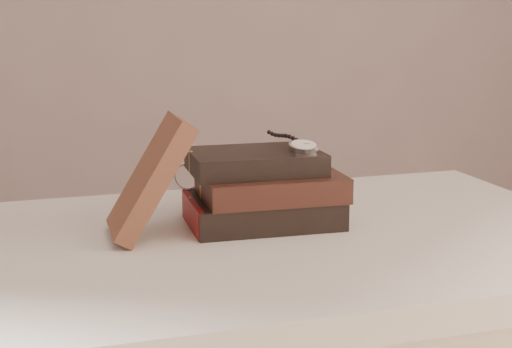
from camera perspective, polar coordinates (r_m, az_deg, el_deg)
name	(u,v)px	position (r m, az deg, el deg)	size (l,w,h in m)	color
table	(256,297)	(1.10, 0.02, -9.17)	(1.00, 0.60, 0.75)	beige
book_stack	(263,190)	(1.12, 0.55, -1.21)	(0.22, 0.16, 0.11)	black
journal	(151,178)	(1.05, -7.86, -0.28)	(0.03, 0.11, 0.18)	#48271B
pocket_watch	(301,145)	(1.11, 3.40, 2.15)	(0.05, 0.15, 0.02)	silver
eyeglasses	(202,175)	(1.17, -4.05, -0.09)	(0.09, 0.11, 0.04)	silver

